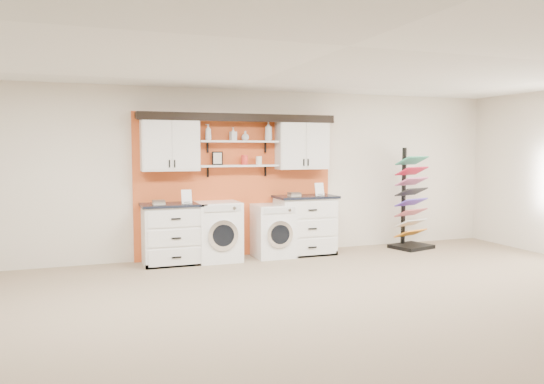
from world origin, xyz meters
name	(u,v)px	position (x,y,z in m)	size (l,w,h in m)	color
floor	(346,329)	(0.00, 0.00, 0.00)	(10.00, 10.00, 0.00)	gray
ceiling	(349,46)	(0.00, 0.00, 2.80)	(10.00, 10.00, 0.00)	white
wall_back	(236,173)	(0.00, 4.00, 1.40)	(10.00, 10.00, 0.00)	beige
accent_panel	(236,185)	(0.00, 3.96, 1.20)	(3.40, 0.07, 2.40)	#CD5223
upper_cabinet_left	(170,144)	(-1.13, 3.79, 1.88)	(0.90, 0.35, 0.84)	silver
upper_cabinet_right	(302,145)	(1.13, 3.79, 1.88)	(0.90, 0.35, 0.84)	silver
shelf_lower	(239,166)	(0.00, 3.80, 1.53)	(1.32, 0.28, 0.03)	silver
shelf_upper	(239,141)	(0.00, 3.80, 1.93)	(1.32, 0.28, 0.03)	silver
crown_molding	(238,117)	(0.00, 3.81, 2.33)	(3.30, 0.41, 0.13)	black
picture_frame	(217,158)	(-0.35, 3.85, 1.66)	(0.18, 0.02, 0.22)	black
canister_red	(245,160)	(0.10, 3.80, 1.62)	(0.11, 0.11, 0.16)	red
canister_cream	(259,160)	(0.35, 3.80, 1.61)	(0.10, 0.10, 0.14)	silver
base_cabinet_left	(173,234)	(-1.13, 3.64, 0.48)	(0.98, 0.66, 0.96)	silver
base_cabinet_right	(305,225)	(1.13, 3.64, 0.51)	(1.04, 0.66, 1.01)	silver
washer	(218,231)	(-0.40, 3.64, 0.48)	(0.69, 0.71, 0.96)	white
dryer	(273,231)	(0.54, 3.64, 0.44)	(0.63, 0.71, 0.88)	white
sample_rack	(410,217)	(3.16, 3.50, 0.56)	(0.79, 0.71, 1.83)	black
soap_bottle_a	(208,132)	(-0.51, 3.80, 2.08)	(0.10, 0.10, 0.26)	silver
soap_bottle_b	(233,134)	(-0.09, 3.80, 2.05)	(0.10, 0.10, 0.22)	silver
soap_bottle_c	(245,136)	(0.11, 3.80, 2.02)	(0.12, 0.12, 0.16)	silver
soap_bottle_d	(268,131)	(0.52, 3.80, 2.11)	(0.13, 0.13, 0.33)	silver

